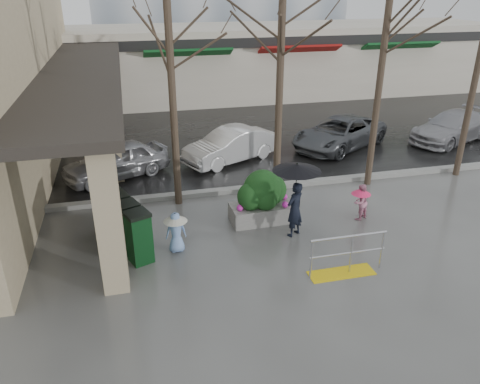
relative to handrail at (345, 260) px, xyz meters
name	(u,v)px	position (x,y,z in m)	size (l,w,h in m)	color
ground	(274,254)	(-1.36, 1.20, -0.38)	(120.00, 120.00, 0.00)	#51514F
street_asphalt	(175,85)	(-1.36, 23.20, -0.37)	(120.00, 36.00, 0.01)	black
curb	(238,190)	(-1.36, 5.20, -0.30)	(120.00, 0.30, 0.15)	gray
canopy_slab	(79,66)	(-6.16, 9.20, 3.25)	(2.80, 18.00, 0.25)	#2D2823
pillar_front	(109,219)	(-5.26, 0.70, 1.37)	(0.55, 0.55, 3.50)	tan
pillar_back	(111,132)	(-5.26, 7.20, 1.37)	(0.55, 0.55, 3.50)	tan
storefront_row	(215,62)	(0.64, 19.17, 1.64)	(34.00, 6.74, 4.00)	beige
handrail	(345,260)	(0.00, 0.00, 0.00)	(1.90, 0.50, 1.03)	yellow
tree_west	(169,33)	(-3.36, 4.80, 4.71)	(3.20, 3.20, 6.80)	#382B21
tree_midwest	(282,25)	(-0.16, 4.80, 4.86)	(3.20, 3.20, 7.00)	#382B21
tree_mideast	(385,36)	(3.14, 4.80, 4.48)	(3.20, 3.20, 6.50)	#382B21
woman	(296,190)	(-0.54, 2.04, 0.97)	(1.28, 1.28, 2.12)	black
child_pink	(360,200)	(1.64, 2.49, 0.23)	(0.65, 0.60, 1.08)	#CD7D9B
child_blue	(176,229)	(-3.75, 1.96, 0.27)	(0.61, 0.61, 1.09)	#789CD6
planter	(262,197)	(-1.15, 3.07, 0.37)	(1.81, 1.06, 1.57)	slate
news_boxes	(124,222)	(-5.02, 2.57, 0.30)	(1.40, 2.45, 1.35)	#0C3716
car_a	(116,160)	(-5.21, 7.44, 0.25)	(1.49, 3.70, 1.26)	#A0A0A4
car_b	(230,145)	(-0.95, 8.08, 0.25)	(1.33, 3.82, 1.26)	white
car_c	(339,133)	(3.79, 8.61, 0.25)	(2.09, 4.53, 1.26)	#53565A
car_d	(452,127)	(8.87, 8.24, 0.25)	(1.77, 4.34, 1.26)	#A3A2A7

